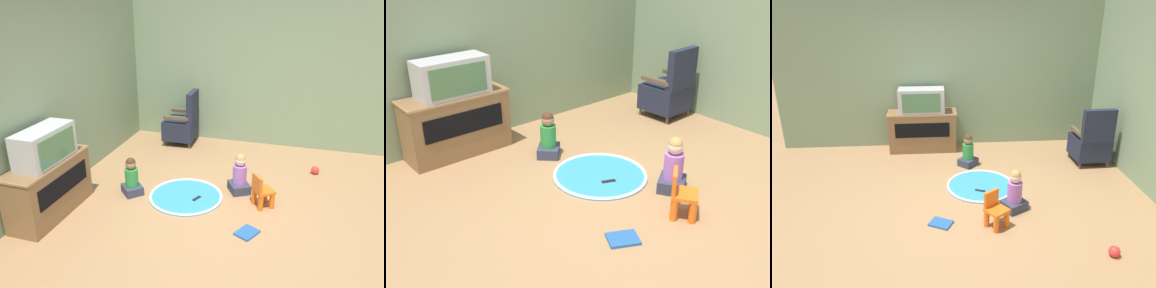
{
  "view_description": "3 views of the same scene",
  "coord_description": "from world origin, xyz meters",
  "views": [
    {
      "loc": [
        -3.87,
        -0.87,
        2.55
      ],
      "look_at": [
        0.27,
        0.38,
        0.83
      ],
      "focal_mm": 35.0,
      "sensor_mm": 36.0,
      "label": 1
    },
    {
      "loc": [
        -2.49,
        -2.51,
        2.31
      ],
      "look_at": [
        -0.13,
        0.26,
        0.61
      ],
      "focal_mm": 42.0,
      "sensor_mm": 36.0,
      "label": 2
    },
    {
      "loc": [
        -0.25,
        -4.33,
        2.64
      ],
      "look_at": [
        0.13,
        0.43,
        0.71
      ],
      "focal_mm": 35.0,
      "sensor_mm": 36.0,
      "label": 3
    }
  ],
  "objects": [
    {
      "name": "book",
      "position": [
        -0.22,
        -0.43,
        0.01
      ],
      "size": [
        0.32,
        0.3,
        0.02
      ],
      "rotation": [
        0.0,
        0.0,
        2.66
      ],
      "color": "#235699",
      "rests_on": "ground_plane"
    },
    {
      "name": "child_watching_left",
      "position": [
        0.26,
        1.24,
        0.23
      ],
      "size": [
        0.36,
        0.36,
        0.53
      ],
      "rotation": [
        0.0,
        0.0,
        0.8
      ],
      "color": "#33384C",
      "rests_on": "ground_plane"
    },
    {
      "name": "black_armchair",
      "position": [
        2.27,
        1.17,
        0.37
      ],
      "size": [
        0.56,
        0.57,
        0.98
      ],
      "rotation": [
        0.0,
        0.0,
        3.17
      ],
      "color": "brown",
      "rests_on": "ground_plane"
    },
    {
      "name": "television",
      "position": [
        -0.48,
        1.95,
        0.92
      ],
      "size": [
        0.78,
        0.36,
        0.42
      ],
      "color": "#B7B7BC",
      "rests_on": "tv_cabinet"
    },
    {
      "name": "child_watching_center",
      "position": [
        0.74,
        -0.16,
        0.24
      ],
      "size": [
        0.38,
        0.36,
        0.57
      ],
      "rotation": [
        0.0,
        0.0,
        0.52
      ],
      "color": "#33384C",
      "rests_on": "ground_plane"
    },
    {
      "name": "ground_plane",
      "position": [
        0.0,
        0.0,
        0.0
      ],
      "size": [
        30.0,
        30.0,
        0.0
      ],
      "primitive_type": "plane",
      "color": "#9E754C"
    },
    {
      "name": "play_mat",
      "position": [
        0.38,
        0.5,
        0.01
      ],
      "size": [
        1.0,
        1.0,
        0.04
      ],
      "color": "teal",
      "rests_on": "ground_plane"
    },
    {
      "name": "wall_back",
      "position": [
        -0.1,
        2.28,
        1.38
      ],
      "size": [
        5.79,
        0.12,
        2.75
      ],
      "color": "gray",
      "rests_on": "ground_plane"
    },
    {
      "name": "yellow_kid_chair",
      "position": [
        0.44,
        -0.51,
        0.19
      ],
      "size": [
        0.33,
        0.33,
        0.45
      ],
      "rotation": [
        0.0,
        0.0,
        0.63
      ],
      "color": "orange",
      "rests_on": "ground_plane"
    },
    {
      "name": "remote_control",
      "position": [
        0.35,
        0.34,
        0.01
      ],
      "size": [
        0.16,
        0.1,
        0.02
      ],
      "rotation": [
        0.0,
        0.0,
        2.74
      ],
      "color": "black",
      "rests_on": "ground_plane"
    },
    {
      "name": "tv_cabinet",
      "position": [
        -0.48,
        1.98,
        0.37
      ],
      "size": [
        1.19,
        0.45,
        0.71
      ],
      "color": "brown",
      "rests_on": "ground_plane"
    }
  ]
}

